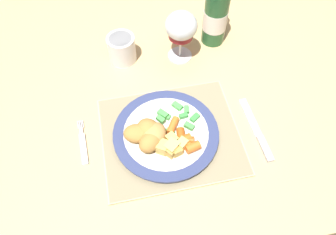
% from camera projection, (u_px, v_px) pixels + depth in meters
% --- Properties ---
extents(ground_plane, '(6.00, 6.00, 0.00)m').
position_uv_depth(ground_plane, '(161.00, 174.00, 1.55)').
color(ground_plane, '#383333').
extents(dining_table, '(1.40, 1.05, 0.74)m').
position_uv_depth(dining_table, '(157.00, 85.00, 0.99)').
color(dining_table, tan).
rests_on(dining_table, ground).
extents(placemat, '(0.33, 0.28, 0.01)m').
position_uv_depth(placemat, '(171.00, 136.00, 0.80)').
color(placemat, '#CCB789').
rests_on(placemat, dining_table).
extents(dinner_plate, '(0.25, 0.25, 0.02)m').
position_uv_depth(dinner_plate, '(166.00, 134.00, 0.79)').
color(dinner_plate, silver).
rests_on(dinner_plate, placemat).
extents(breaded_croquettes, '(0.11, 0.11, 0.04)m').
position_uv_depth(breaded_croquettes, '(148.00, 134.00, 0.75)').
color(breaded_croquettes, '#B77F3D').
rests_on(breaded_croquettes, dinner_plate).
extents(green_beans_pile, '(0.11, 0.10, 0.02)m').
position_uv_depth(green_beans_pile, '(177.00, 117.00, 0.80)').
color(green_beans_pile, '#4CA84C').
rests_on(green_beans_pile, dinner_plate).
extents(glazed_carrots, '(0.07, 0.11, 0.02)m').
position_uv_depth(glazed_carrots, '(184.00, 139.00, 0.76)').
color(glazed_carrots, '#CC5119').
rests_on(glazed_carrots, dinner_plate).
extents(fork, '(0.02, 0.12, 0.01)m').
position_uv_depth(fork, '(83.00, 145.00, 0.79)').
color(fork, silver).
rests_on(fork, dining_table).
extents(table_knife, '(0.02, 0.19, 0.01)m').
position_uv_depth(table_knife, '(258.00, 134.00, 0.80)').
color(table_knife, silver).
rests_on(table_knife, dining_table).
extents(wine_glass, '(0.09, 0.09, 0.15)m').
position_uv_depth(wine_glass, '(181.00, 28.00, 0.87)').
color(wine_glass, silver).
rests_on(wine_glass, dining_table).
extents(bottle, '(0.07, 0.07, 0.27)m').
position_uv_depth(bottle, '(216.00, 12.00, 0.91)').
color(bottle, '#23562D').
rests_on(bottle, dining_table).
extents(roast_potatoes, '(0.08, 0.06, 0.03)m').
position_uv_depth(roast_potatoes, '(172.00, 147.00, 0.74)').
color(roast_potatoes, gold).
rests_on(roast_potatoes, dinner_plate).
extents(drinking_cup, '(0.08, 0.08, 0.08)m').
position_uv_depth(drinking_cup, '(122.00, 48.00, 0.91)').
color(drinking_cup, white).
rests_on(drinking_cup, dining_table).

